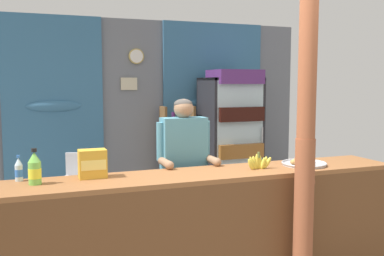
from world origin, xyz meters
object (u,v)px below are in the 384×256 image
(shopkeeper, at_px, (184,158))
(snack_box_choco_powder, at_px, (92,164))
(soda_bottle_water, at_px, (19,170))
(timber_post, at_px, (305,145))
(bottle_shelf_rack, at_px, (178,151))
(banana_bunch, at_px, (259,163))
(soda_bottle_lime_soda, at_px, (35,169))
(plastic_lawn_chair, at_px, (82,183))
(stall_counter, at_px, (218,216))
(pastry_tray, at_px, (304,163))
(drink_fridge, at_px, (231,129))

(shopkeeper, xyz_separation_m, snack_box_choco_powder, (-0.93, -0.37, 0.07))
(soda_bottle_water, height_order, snack_box_choco_powder, snack_box_choco_powder)
(timber_post, distance_m, bottle_shelf_rack, 3.08)
(snack_box_choco_powder, bearing_deg, timber_post, -19.07)
(snack_box_choco_powder, relative_size, banana_bunch, 0.88)
(soda_bottle_lime_soda, bearing_deg, plastic_lawn_chair, 73.85)
(stall_counter, distance_m, pastry_tray, 1.01)
(drink_fridge, xyz_separation_m, snack_box_choco_powder, (-2.30, -2.15, 0.01))
(stall_counter, relative_size, shopkeeper, 2.23)
(timber_post, xyz_separation_m, soda_bottle_water, (-2.23, 0.66, -0.18))
(snack_box_choco_powder, bearing_deg, plastic_lawn_chair, 86.54)
(shopkeeper, xyz_separation_m, pastry_tray, (1.02, -0.52, -0.03))
(shopkeeper, xyz_separation_m, soda_bottle_water, (-1.49, -0.28, 0.04))
(plastic_lawn_chair, bearing_deg, timber_post, -57.43)
(shopkeeper, bearing_deg, bottle_shelf_rack, 72.88)
(shopkeeper, bearing_deg, banana_bunch, -44.54)
(bottle_shelf_rack, xyz_separation_m, pastry_tray, (0.37, -2.62, 0.25))
(shopkeeper, bearing_deg, timber_post, -52.03)
(timber_post, bearing_deg, stall_counter, 153.79)
(timber_post, relative_size, snack_box_choco_powder, 10.89)
(soda_bottle_water, bearing_deg, timber_post, -16.42)
(pastry_tray, bearing_deg, timber_post, -124.20)
(drink_fridge, distance_m, pastry_tray, 2.33)
(bottle_shelf_rack, bearing_deg, snack_box_choco_powder, -122.55)
(bottle_shelf_rack, height_order, soda_bottle_lime_soda, bottle_shelf_rack)
(shopkeeper, relative_size, snack_box_choco_powder, 6.75)
(stall_counter, bearing_deg, bottle_shelf_rack, 78.38)
(pastry_tray, distance_m, banana_bunch, 0.49)
(stall_counter, distance_m, shopkeeper, 0.75)
(soda_bottle_water, bearing_deg, drink_fridge, 35.86)
(soda_bottle_water, bearing_deg, shopkeeper, 10.80)
(timber_post, xyz_separation_m, pastry_tray, (0.29, 0.42, -0.24))
(shopkeeper, bearing_deg, stall_counter, -82.09)
(drink_fridge, relative_size, shopkeeper, 1.21)
(stall_counter, height_order, banana_bunch, banana_bunch)
(bottle_shelf_rack, bearing_deg, timber_post, -88.33)
(plastic_lawn_chair, height_order, soda_bottle_water, soda_bottle_water)
(bottle_shelf_rack, bearing_deg, shopkeeper, -107.12)
(timber_post, relative_size, bottle_shelf_rack, 1.83)
(timber_post, distance_m, snack_box_choco_powder, 1.76)
(timber_post, bearing_deg, plastic_lawn_chair, 122.57)
(soda_bottle_water, bearing_deg, snack_box_choco_powder, -8.26)
(shopkeeper, height_order, banana_bunch, shopkeeper)
(drink_fridge, xyz_separation_m, soda_bottle_lime_soda, (-2.74, -2.23, 0.01))
(drink_fridge, distance_m, snack_box_choco_powder, 3.14)
(shopkeeper, height_order, soda_bottle_water, shopkeeper)
(timber_post, bearing_deg, soda_bottle_water, 163.58)
(pastry_tray, bearing_deg, drink_fridge, 81.37)
(snack_box_choco_powder, bearing_deg, pastry_tray, -4.51)
(soda_bottle_water, relative_size, snack_box_choco_powder, 0.89)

